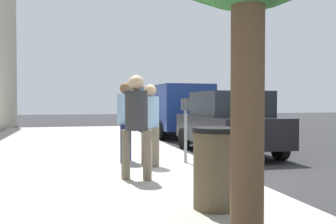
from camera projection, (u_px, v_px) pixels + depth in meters
ground_plane at (222, 175)px, 7.68m from camera, size 80.00×80.00×0.00m
sidewalk_slab at (69, 179)px, 6.93m from camera, size 28.00×6.00×0.15m
parking_meter at (186, 116)px, 8.29m from camera, size 0.36×0.12×1.41m
pedestrian_at_meter at (150, 118)px, 7.87m from camera, size 0.48×0.37×1.70m
pedestrian_bystander at (136, 118)px, 6.46m from camera, size 0.39×0.49×1.79m
parking_officer at (126, 115)px, 8.40m from camera, size 0.51×0.39×1.77m
parked_sedan_near at (228, 123)px, 10.76m from camera, size 4.44×2.04×1.77m
parked_van_far at (172, 107)px, 16.63m from camera, size 5.26×2.25×2.18m
trash_bin at (216, 168)px, 4.72m from camera, size 0.59×0.59×1.01m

